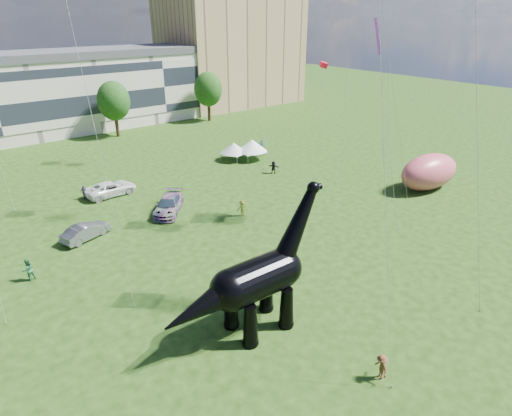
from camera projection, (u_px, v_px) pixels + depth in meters
ground at (316, 318)px, 28.87m from camera, size 220.00×220.00×0.00m
apartment_block at (231, 51)px, 93.03m from camera, size 28.00×18.00×22.00m
tree_mid_right at (113, 98)px, 68.32m from camera, size 5.20×5.20×9.44m
tree_far_right at (208, 86)px, 78.55m from camera, size 5.20×5.20×9.44m
dinosaur_sculpture at (252, 283)px, 26.43m from camera, size 11.65×3.28×9.54m
car_grey at (86, 231)px, 38.72m from camera, size 4.76×2.87×1.48m
car_white at (111, 189)px, 47.95m from camera, size 5.76×2.88×1.57m
car_dark at (169, 205)px, 43.79m from camera, size 5.44×5.81×1.65m
gazebo_near at (234, 148)px, 58.87m from camera, size 4.66×4.66×2.51m
gazebo_far at (252, 146)px, 59.06m from camera, size 4.62×4.62×2.84m
inflatable_pink at (429, 172)px, 49.22m from camera, size 8.65×5.01×4.12m
visitors at (134, 235)px, 37.72m from camera, size 50.08×38.24×1.90m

